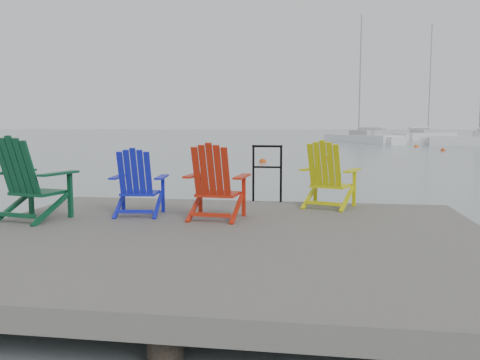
# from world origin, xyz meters

# --- Properties ---
(ground) EXTENTS (400.00, 400.00, 0.00)m
(ground) POSITION_xyz_m (0.00, 0.00, 0.00)
(ground) COLOR slate
(ground) RESTS_ON ground
(dock) EXTENTS (6.00, 5.00, 1.40)m
(dock) POSITION_xyz_m (0.00, 0.00, 0.35)
(dock) COLOR #2C2927
(dock) RESTS_ON ground
(handrail) EXTENTS (0.48, 0.04, 0.90)m
(handrail) POSITION_xyz_m (0.25, 2.45, 1.04)
(handrail) COLOR black
(handrail) RESTS_ON dock
(chair_green) EXTENTS (0.96, 0.90, 1.05)m
(chair_green) POSITION_xyz_m (-2.56, 0.39, 1.03)
(chair_green) COLOR #0B3E24
(chair_green) RESTS_ON dock
(chair_blue) EXTENTS (0.77, 0.72, 0.89)m
(chair_blue) POSITION_xyz_m (-1.33, 0.93, 0.95)
(chair_blue) COLOR #1119B4
(chair_blue) RESTS_ON dock
(chair_red) EXTENTS (0.81, 0.76, 0.96)m
(chair_red) POSITION_xyz_m (-0.25, 0.81, 0.99)
(chair_red) COLOR #AC1F0C
(chair_red) RESTS_ON dock
(chair_yellow) EXTENTS (0.92, 0.88, 0.97)m
(chair_yellow) POSITION_xyz_m (1.20, 1.98, 0.99)
(chair_yellow) COLOR #C1C50A
(chair_yellow) RESTS_ON dock
(sailboat_near) EXTENTS (6.90, 8.81, 12.35)m
(sailboat_near) POSITION_xyz_m (5.08, 44.08, 0.35)
(sailboat_near) COLOR silver
(sailboat_near) RESTS_ON ground
(sailboat_mid) EXTENTS (8.73, 9.56, 13.96)m
(sailboat_mid) POSITION_xyz_m (13.76, 58.64, 0.35)
(sailboat_mid) COLOR silver
(sailboat_mid) RESTS_ON ground
(buoy_a) EXTENTS (0.34, 0.34, 0.34)m
(buoy_a) POSITION_xyz_m (-1.50, 17.82, 0.00)
(buoy_a) COLOR #BC410B
(buoy_a) RESTS_ON ground
(buoy_b) EXTENTS (0.33, 0.33, 0.33)m
(buoy_b) POSITION_xyz_m (1.47, 19.59, 0.00)
(buoy_b) COLOR #C3480B
(buoy_b) RESTS_ON ground
(buoy_c) EXTENTS (0.34, 0.34, 0.34)m
(buoy_c) POSITION_xyz_m (9.29, 30.20, 0.00)
(buoy_c) COLOR red
(buoy_c) RESTS_ON ground
(buoy_d) EXTENTS (0.35, 0.35, 0.35)m
(buoy_d) POSITION_xyz_m (8.61, 35.99, 0.00)
(buoy_d) COLOR #E9510D
(buoy_d) RESTS_ON ground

